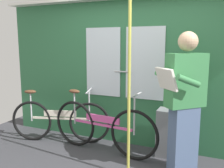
{
  "coord_description": "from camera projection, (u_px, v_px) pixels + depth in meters",
  "views": [
    {
      "loc": [
        1.17,
        -2.37,
        1.63
      ],
      "look_at": [
        -0.17,
        0.72,
        1.07
      ],
      "focal_mm": 39.4,
      "sensor_mm": 36.0,
      "label": 1
    }
  ],
  "objects": [
    {
      "name": "handrail_pole",
      "position": [
        129.0,
        85.0,
        2.88
      ],
      "size": [
        0.04,
        0.04,
        2.29
      ],
      "primitive_type": "cylinder",
      "color": "#C6C14C",
      "rests_on": "ground_plane"
    },
    {
      "name": "trash_bin_by_wall",
      "position": [
        170.0,
        133.0,
        3.55
      ],
      "size": [
        0.35,
        0.28,
        0.69
      ],
      "primitive_type": "cube",
      "color": "gray",
      "rests_on": "ground_plane"
    },
    {
      "name": "train_door_wall",
      "position": [
        136.0,
        70.0,
        3.84
      ],
      "size": [
        4.66,
        0.28,
        2.33
      ],
      "color": "#2D6B42",
      "rests_on": "ground_plane"
    },
    {
      "name": "bicycle_near_door",
      "position": [
        60.0,
        120.0,
        4.08
      ],
      "size": [
        1.6,
        0.63,
        0.89
      ],
      "rotation": [
        0.0,
        0.0,
        0.3
      ],
      "color": "black",
      "rests_on": "ground_plane"
    },
    {
      "name": "bicycle_leaning_behind",
      "position": [
        102.0,
        127.0,
        3.67
      ],
      "size": [
        1.75,
        0.44,
        0.94
      ],
      "rotation": [
        0.0,
        0.0,
        -0.1
      ],
      "color": "black",
      "rests_on": "ground_plane"
    },
    {
      "name": "passenger_reading_newspaper",
      "position": [
        184.0,
        101.0,
        2.98
      ],
      "size": [
        0.63,
        0.63,
        1.77
      ],
      "rotation": [
        0.0,
        0.0,
        3.91
      ],
      "color": "slate",
      "rests_on": "ground_plane"
    }
  ]
}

